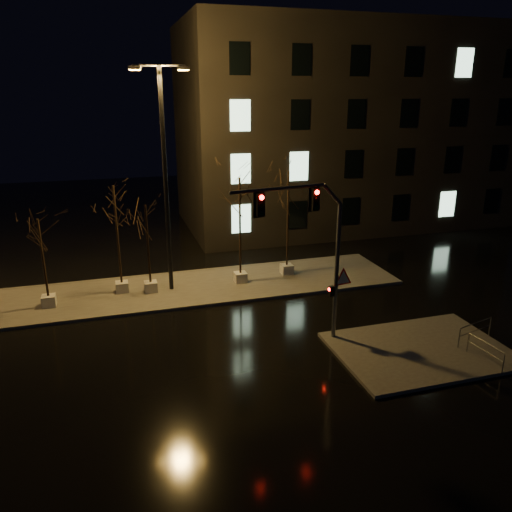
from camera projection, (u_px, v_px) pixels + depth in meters
name	position (u px, v px, depth m)	size (l,w,h in m)	color
ground	(224.00, 338.00, 21.74)	(90.00, 90.00, 0.00)	black
median	(199.00, 287.00, 27.17)	(22.00, 5.00, 0.15)	#4F4C46
sidewalk_corner	(420.00, 350.00, 20.55)	(7.00, 5.00, 0.15)	#4F4C46
building	(343.00, 128.00, 39.56)	(25.00, 12.00, 15.00)	black
tree_0	(40.00, 239.00, 23.54)	(1.80, 1.80, 4.52)	silver
tree_1	(115.00, 210.00, 24.96)	(1.80, 1.80, 5.81)	silver
tree_2	(146.00, 225.00, 25.24)	(1.80, 1.80, 4.79)	silver
tree_3	(240.00, 202.00, 26.30)	(1.80, 1.80, 5.97)	silver
tree_4	(288.00, 195.00, 27.53)	(1.80, 1.80, 6.11)	silver
traffic_signal_mast	(315.00, 242.00, 19.72)	(5.47, 0.82, 6.72)	#5A5D61
streetlight_main	(165.00, 167.00, 24.72)	(2.81, 0.91, 11.29)	black
guard_rail_a	(475.00, 329.00, 20.91)	(2.01, 0.56, 0.89)	#5A5D61
guard_rail_b	(485.00, 349.00, 19.31)	(0.18, 1.83, 0.87)	#5A5D61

